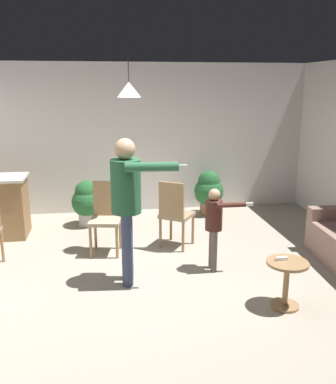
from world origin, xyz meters
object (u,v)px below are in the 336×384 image
Objects in this scene: potted_plant_corner at (87,201)px; potted_plant_by_wall at (209,190)px; dining_chair_by_counter at (175,212)px; side_table_by_couch at (286,279)px; person_child at (215,220)px; person_adult at (127,196)px; spare_remote_on_table at (282,259)px; dining_chair_centre_back at (106,215)px.

potted_plant_by_wall is (2.17, 0.30, 0.02)m from potted_plant_corner.
potted_plant_corner is (-1.28, 1.23, -0.12)m from dining_chair_by_counter.
side_table_by_couch is 2.07m from dining_chair_by_counter.
potted_plant_corner is (-1.65, 2.05, -0.24)m from person_child.
dining_chair_by_counter is (0.73, 1.01, -0.53)m from person_adult.
potted_plant_corner reaches higher than spare_remote_on_table.
dining_chair_by_counter is at bearing -43.73° from potted_plant_corner.
person_adult is 1.18m from dining_chair_centre_back.
dining_chair_by_counter is 1.77m from potted_plant_by_wall.
potted_plant_by_wall is 6.26× the size of spare_remote_on_table.
potted_plant_by_wall is 3.34m from spare_remote_on_table.
potted_plant_by_wall is (0.53, 2.35, -0.22)m from person_child.
person_child reaches higher than dining_chair_by_counter.
potted_plant_by_wall is at bearing -131.10° from dining_chair_centre_back.
person_adult reaches higher than person_child.
person_adult is 13.36× the size of spare_remote_on_table.
person_child is at bearing -51.24° from potted_plant_corner.
person_child reaches higher than potted_plant_by_wall.
side_table_by_couch is 0.64× the size of potted_plant_by_wall.
person_child reaches higher than side_table_by_couch.
spare_remote_on_table is at bearing 144.53° from dining_chair_centre_back.
spare_remote_on_table is at bearing -91.08° from potted_plant_by_wall.
person_child is (1.09, 0.19, -0.41)m from person_adult.
potted_plant_corner is (-2.16, 3.09, 0.10)m from side_table_by_couch.
potted_plant_corner is at bearing 124.74° from spare_remote_on_table.
side_table_by_couch is at bearing -30.11° from dining_chair_by_counter.
person_adult is at bearing 152.66° from spare_remote_on_table.
dining_chair_centre_back is 1.23× the size of potted_plant_by_wall.
spare_remote_on_table reaches higher than side_table_by_couch.
person_adult is 3.07m from potted_plant_by_wall.
person_adult reaches higher than spare_remote_on_table.
side_table_by_couch is 2.65m from dining_chair_centre_back.
person_adult is (-1.61, 0.85, 0.75)m from side_table_by_couch.
potted_plant_corner is 3.71m from spare_remote_on_table.
side_table_by_couch is 0.52× the size of dining_chair_centre_back.
dining_chair_centre_back is 7.69× the size of spare_remote_on_table.
dining_chair_centre_back is at bearing 134.60° from spare_remote_on_table.
person_adult is at bearing 113.58° from dining_chair_centre_back.
person_adult is 1.18m from person_child.
dining_chair_centre_back is (-1.85, 1.87, 0.22)m from side_table_by_couch.
dining_chair_centre_back reaches higher than side_table_by_couch.
dining_chair_centre_back reaches higher than potted_plant_corner.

